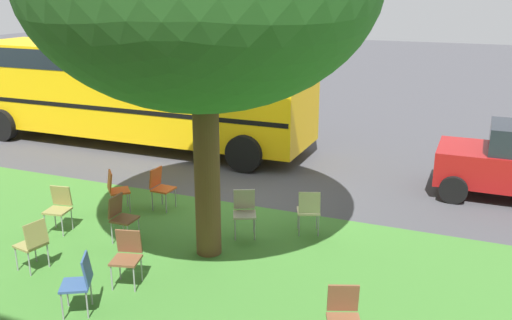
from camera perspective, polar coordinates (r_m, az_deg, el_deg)
The scene contains 13 objects.
ground at distance 12.32m, azimuth -1.38°, elevation -4.16°, with size 80.00×80.00×0.00m, color #424247.
grass_verge at distance 9.74m, azimuth -9.10°, elevation -10.44°, with size 48.00×6.00×0.01m, color #3D752D.
chair_0 at distance 11.90m, azimuth -9.71°, elevation -2.54°, with size 0.44×0.43×0.88m.
chair_1 at distance 11.30m, azimuth -19.40°, elevation -4.39°, with size 0.48×0.49×0.88m.
chair_2 at distance 9.06m, azimuth -12.98°, elevation -9.26°, with size 0.51×0.51×0.88m.
chair_3 at distance 9.92m, azimuth -21.74°, elevation -7.70°, with size 0.49×0.49×0.88m.
chair_4 at distance 7.46m, azimuth 8.90°, elevation -15.18°, with size 0.54×0.54×0.88m.
chair_5 at distance 8.48m, azimuth -17.45°, elevation -11.55°, with size 0.57×0.56×0.88m.
chair_6 at distance 10.56m, azimuth 5.39°, elevation -4.95°, with size 0.54×0.54×0.88m.
chair_7 at distance 10.54m, azimuth -13.58°, elevation -5.44°, with size 0.43×0.43×0.88m.
chair_8 at distance 11.94m, azimuth -14.09°, elevation -2.76°, with size 0.59×0.59×0.88m.
chair_9 at distance 10.49m, azimuth -1.18°, elevation -5.03°, with size 0.55×0.56×0.88m.
school_bus at distance 16.78m, azimuth -12.19°, elevation 7.45°, with size 10.40×2.80×2.88m.
Camera 1 is at (-4.64, 10.50, 4.48)m, focal length 39.32 mm.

